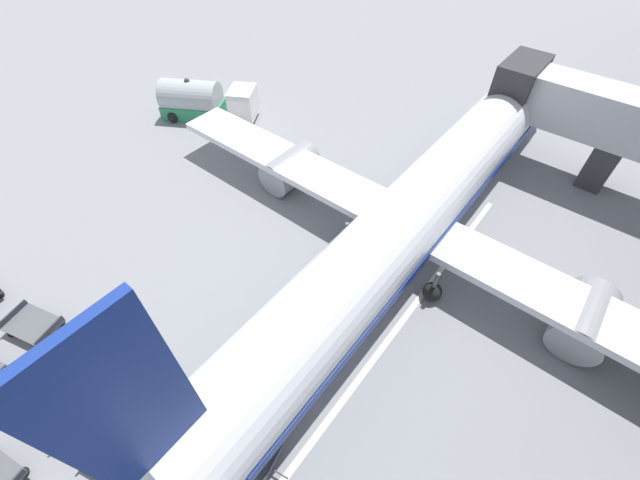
{
  "coord_description": "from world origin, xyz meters",
  "views": [
    {
      "loc": [
        22.05,
        -16.18,
        17.81
      ],
      "look_at": [
        12.54,
        -4.6,
        1.2
      ],
      "focal_mm": 22.0,
      "sensor_mm": 36.0,
      "label": 1
    }
  ],
  "objects_px": {
    "airplane": "(420,207)",
    "fuel_tanker_primary": "(202,101)",
    "baggage_dolly_row_mid_a_col_d": "(119,457)",
    "baggage_dolly_row_mid_b_col_d": "(160,401)",
    "baggage_dolly_row_mid_b_col_e": "(245,453)",
    "baggage_dolly_row_mid_b_col_b": "(34,325)",
    "baggage_dolly_row_mid_b_col_c": "(91,360)",
    "baggage_dolly_row_mid_a_col_c": "(49,412)"
  },
  "relations": [
    {
      "from": "airplane",
      "to": "fuel_tanker_primary",
      "type": "relative_size",
      "value": 4.92
    },
    {
      "from": "fuel_tanker_primary",
      "to": "baggage_dolly_row_mid_a_col_d",
      "type": "relative_size",
      "value": 2.37
    },
    {
      "from": "baggage_dolly_row_mid_a_col_d",
      "to": "baggage_dolly_row_mid_b_col_d",
      "type": "distance_m",
      "value": 2.45
    },
    {
      "from": "fuel_tanker_primary",
      "to": "baggage_dolly_row_mid_b_col_e",
      "type": "relative_size",
      "value": 2.37
    },
    {
      "from": "airplane",
      "to": "baggage_dolly_row_mid_b_col_e",
      "type": "xyz_separation_m",
      "value": [
        0.85,
        -14.6,
        -2.38
      ]
    },
    {
      "from": "baggage_dolly_row_mid_b_col_e",
      "to": "airplane",
      "type": "bearing_deg",
      "value": 93.35
    },
    {
      "from": "baggage_dolly_row_mid_a_col_d",
      "to": "baggage_dolly_row_mid_b_col_b",
      "type": "bearing_deg",
      "value": 176.14
    },
    {
      "from": "baggage_dolly_row_mid_b_col_b",
      "to": "fuel_tanker_primary",
      "type": "bearing_deg",
      "value": 116.97
    },
    {
      "from": "baggage_dolly_row_mid_a_col_d",
      "to": "baggage_dolly_row_mid_b_col_b",
      "type": "distance_m",
      "value": 8.63
    },
    {
      "from": "airplane",
      "to": "fuel_tanker_primary",
      "type": "distance_m",
      "value": 21.08
    },
    {
      "from": "airplane",
      "to": "baggage_dolly_row_mid_b_col_c",
      "type": "xyz_separation_m",
      "value": [
        -7.58,
        -16.47,
        -2.38
      ]
    },
    {
      "from": "baggage_dolly_row_mid_b_col_e",
      "to": "baggage_dolly_row_mid_b_col_c",
      "type": "bearing_deg",
      "value": -167.47
    },
    {
      "from": "baggage_dolly_row_mid_a_col_d",
      "to": "baggage_dolly_row_mid_b_col_b",
      "type": "xyz_separation_m",
      "value": [
        -8.61,
        0.58,
        0.0
      ]
    },
    {
      "from": "baggage_dolly_row_mid_a_col_d",
      "to": "baggage_dolly_row_mid_b_col_e",
      "type": "distance_m",
      "value": 4.99
    },
    {
      "from": "baggage_dolly_row_mid_a_col_d",
      "to": "baggage_dolly_row_mid_b_col_e",
      "type": "relative_size",
      "value": 1.0
    },
    {
      "from": "baggage_dolly_row_mid_a_col_d",
      "to": "baggage_dolly_row_mid_b_col_b",
      "type": "height_order",
      "value": "same"
    },
    {
      "from": "baggage_dolly_row_mid_a_col_d",
      "to": "baggage_dolly_row_mid_b_col_e",
      "type": "xyz_separation_m",
      "value": [
        3.76,
        3.29,
        0.0
      ]
    },
    {
      "from": "baggage_dolly_row_mid_a_col_c",
      "to": "baggage_dolly_row_mid_b_col_e",
      "type": "relative_size",
      "value": 1.0
    },
    {
      "from": "baggage_dolly_row_mid_b_col_b",
      "to": "baggage_dolly_row_mid_b_col_d",
      "type": "height_order",
      "value": "same"
    },
    {
      "from": "baggage_dolly_row_mid_b_col_b",
      "to": "baggage_dolly_row_mid_b_col_c",
      "type": "relative_size",
      "value": 1.0
    },
    {
      "from": "baggage_dolly_row_mid_a_col_d",
      "to": "baggage_dolly_row_mid_b_col_d",
      "type": "bearing_deg",
      "value": 104.38
    },
    {
      "from": "baggage_dolly_row_mid_b_col_b",
      "to": "baggage_dolly_row_mid_b_col_c",
      "type": "bearing_deg",
      "value": 11.95
    },
    {
      "from": "airplane",
      "to": "baggage_dolly_row_mid_b_col_b",
      "type": "relative_size",
      "value": 11.65
    },
    {
      "from": "fuel_tanker_primary",
      "to": "baggage_dolly_row_mid_b_col_c",
      "type": "xyz_separation_m",
      "value": [
        13.41,
        -17.8,
        -0.92
      ]
    },
    {
      "from": "baggage_dolly_row_mid_a_col_d",
      "to": "baggage_dolly_row_mid_b_col_d",
      "type": "height_order",
      "value": "same"
    },
    {
      "from": "airplane",
      "to": "baggage_dolly_row_mid_b_col_e",
      "type": "distance_m",
      "value": 14.82
    },
    {
      "from": "baggage_dolly_row_mid_a_col_c",
      "to": "baggage_dolly_row_mid_b_col_e",
      "type": "distance_m",
      "value": 8.73
    },
    {
      "from": "baggage_dolly_row_mid_a_col_c",
      "to": "baggage_dolly_row_mid_b_col_d",
      "type": "distance_m",
      "value": 4.66
    },
    {
      "from": "baggage_dolly_row_mid_b_col_c",
      "to": "airplane",
      "type": "bearing_deg",
      "value": 65.3
    },
    {
      "from": "airplane",
      "to": "baggage_dolly_row_mid_a_col_d",
      "type": "height_order",
      "value": "airplane"
    },
    {
      "from": "fuel_tanker_primary",
      "to": "baggage_dolly_row_mid_b_col_d",
      "type": "height_order",
      "value": "fuel_tanker_primary"
    },
    {
      "from": "baggage_dolly_row_mid_a_col_d",
      "to": "baggage_dolly_row_mid_b_col_e",
      "type": "bearing_deg",
      "value": 41.2
    },
    {
      "from": "airplane",
      "to": "baggage_dolly_row_mid_b_col_e",
      "type": "bearing_deg",
      "value": -86.65
    },
    {
      "from": "fuel_tanker_primary",
      "to": "baggage_dolly_row_mid_a_col_c",
      "type": "distance_m",
      "value": 24.69
    },
    {
      "from": "baggage_dolly_row_mid_b_col_e",
      "to": "baggage_dolly_row_mid_b_col_d",
      "type": "bearing_deg",
      "value": -168.12
    },
    {
      "from": "baggage_dolly_row_mid_a_col_c",
      "to": "baggage_dolly_row_mid_b_col_e",
      "type": "bearing_deg",
      "value": 29.06
    },
    {
      "from": "fuel_tanker_primary",
      "to": "baggage_dolly_row_mid_a_col_d",
      "type": "bearing_deg",
      "value": -46.72
    },
    {
      "from": "baggage_dolly_row_mid_a_col_d",
      "to": "fuel_tanker_primary",
      "type": "bearing_deg",
      "value": 133.28
    },
    {
      "from": "baggage_dolly_row_mid_b_col_d",
      "to": "baggage_dolly_row_mid_a_col_d",
      "type": "bearing_deg",
      "value": -75.62
    },
    {
      "from": "baggage_dolly_row_mid_b_col_c",
      "to": "baggage_dolly_row_mid_b_col_d",
      "type": "relative_size",
      "value": 1.0
    },
    {
      "from": "baggage_dolly_row_mid_b_col_e",
      "to": "baggage_dolly_row_mid_a_col_c",
      "type": "bearing_deg",
      "value": -150.94
    },
    {
      "from": "baggage_dolly_row_mid_a_col_c",
      "to": "baggage_dolly_row_mid_b_col_c",
      "type": "distance_m",
      "value": 2.5
    }
  ]
}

